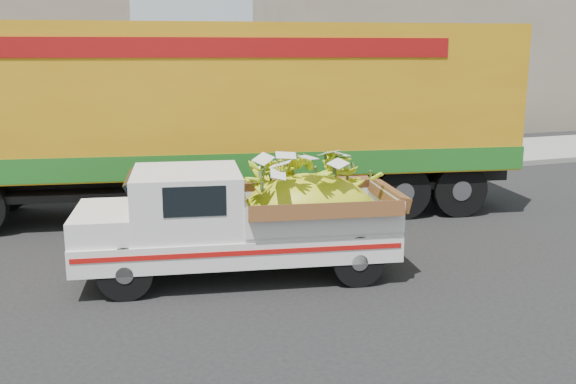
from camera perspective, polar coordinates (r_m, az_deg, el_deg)
name	(u,v)px	position (r m, az deg, el deg)	size (l,w,h in m)	color
ground	(167,274)	(9.90, -10.72, -7.19)	(100.00, 100.00, 0.00)	black
curb	(123,192)	(15.42, -14.48, -0.01)	(60.00, 0.25, 0.15)	gray
sidewalk	(114,176)	(17.47, -15.24, 1.36)	(60.00, 4.00, 0.14)	gray
building_right	(431,58)	(28.57, 12.59, 11.55)	(14.00, 6.00, 6.00)	gray
pickup_truck	(261,218)	(9.51, -2.41, -2.32)	(4.84, 2.54, 1.61)	black
semi_trailer	(223,110)	(13.02, -5.84, 7.22)	(12.08, 4.77, 3.80)	black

